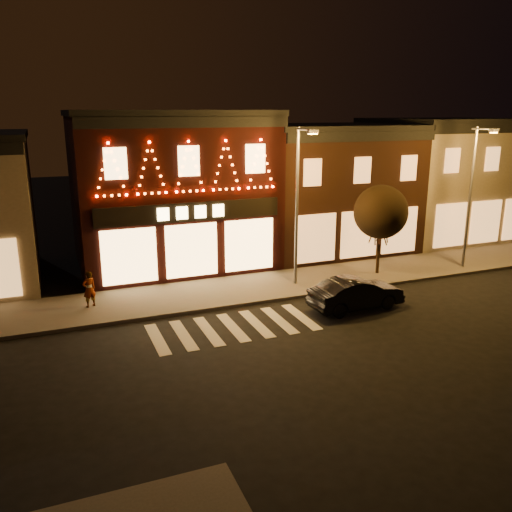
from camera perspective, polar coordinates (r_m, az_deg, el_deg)
ground at (r=17.74m, az=1.91°, el=-12.36°), size 120.00×120.00×0.00m
sidewalk_far at (r=25.23m, az=-1.25°, el=-3.57°), size 44.00×4.00×0.15m
building_pulp at (r=29.33m, az=-9.16°, el=7.13°), size 10.20×8.34×8.30m
building_right_a at (r=32.80m, az=7.38°, el=7.34°), size 9.20×8.28×7.50m
building_right_b at (r=37.97m, az=19.46°, el=7.90°), size 9.20×8.28×7.80m
streetlamp_mid at (r=24.70m, az=4.65°, el=6.53°), size 0.47×1.69×7.40m
streetlamp_right at (r=29.70m, az=22.32°, el=6.86°), size 0.66×1.68×7.34m
tree_right at (r=27.46m, az=13.27°, el=4.62°), size 2.73×2.73×4.56m
dark_sedan at (r=23.18m, az=10.72°, el=-3.98°), size 4.25×1.69×1.37m
pedestrian at (r=23.64m, az=-17.50°, el=-3.42°), size 0.68×0.57×1.57m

